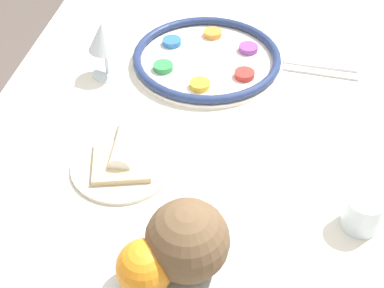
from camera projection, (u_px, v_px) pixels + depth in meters
The scene contains 12 objects.
dining_table at pixel (192, 253), 1.32m from camera, with size 1.42×0.91×0.72m.
seder_plate at pixel (207, 58), 1.28m from camera, with size 0.35×0.35×0.03m.
wine_glass at pixel (103, 38), 1.19m from camera, with size 0.07×0.07×0.14m.
fruit_stand at pixel (167, 280), 0.75m from camera, with size 0.19×0.19×0.11m.
orange_fruit at pixel (141, 267), 0.69m from camera, with size 0.08×0.08×0.08m.
coconut at pixel (187, 240), 0.70m from camera, with size 0.11×0.11×0.11m.
bread_plate at pixel (122, 164), 1.03m from camera, with size 0.20×0.20×0.02m.
napkin_roll at pixel (127, 141), 1.05m from camera, with size 0.16×0.05×0.04m.
cup_mid at pixel (363, 212), 0.91m from camera, with size 0.07×0.07×0.07m.
fork_left at pixel (320, 65), 1.28m from camera, with size 0.03×0.17×0.01m.
fork_right at pixel (321, 72), 1.25m from camera, with size 0.04×0.17×0.01m.
spoon at pixel (106, 147), 1.07m from camera, with size 0.16×0.04×0.01m.
Camera 1 is at (0.77, 0.12, 1.45)m, focal length 50.00 mm.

